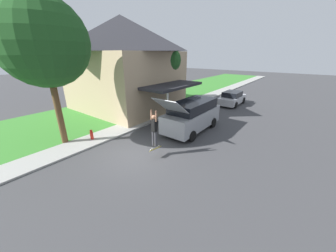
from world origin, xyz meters
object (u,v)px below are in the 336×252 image
lawn_tree_far (164,60)px  car_down_street (232,98)px  suv_parked (192,115)px  skateboarder (154,128)px  skateboard (155,149)px  fire_hydrant (92,134)px  lawn_tree_near (44,43)px

lawn_tree_far → car_down_street: size_ratio=1.46×
lawn_tree_far → suv_parked: bearing=-32.3°
car_down_street → skateboarder: skateboarder is taller
suv_parked → skateboard: suv_parked is taller
suv_parked → skateboard: size_ratio=7.21×
car_down_street → skateboard: bearing=-86.9°
fire_hydrant → lawn_tree_near: bearing=-127.6°
skateboarder → lawn_tree_near: bearing=-157.5°
suv_parked → skateboarder: size_ratio=2.92×
lawn_tree_far → fire_hydrant: (0.96, -8.76, -4.30)m
car_down_street → fire_hydrant: size_ratio=6.56×
lawn_tree_far → suv_parked: size_ratio=1.08×
car_down_street → skateboard: (0.74, -13.80, -0.21)m
fire_hydrant → car_down_street: bearing=75.1°
car_down_street → lawn_tree_far: bearing=-129.2°
skateboard → car_down_street: bearing=93.1°
car_down_street → fire_hydrant: (-3.92, -14.74, -0.29)m
suv_parked → car_down_street: (-0.35, 9.29, -0.47)m
car_down_street → skateboarder: bearing=-87.4°
lawn_tree_near → lawn_tree_far: size_ratio=1.29×
lawn_tree_far → fire_hydrant: bearing=-83.8°
suv_parked → skateboarder: bearing=-86.4°
suv_parked → fire_hydrant: bearing=-128.1°
skateboarder → fire_hydrant: (-4.55, -1.02, -1.24)m
lawn_tree_near → car_down_street: bearing=73.0°
lawn_tree_near → suv_parked: lawn_tree_near is taller
lawn_tree_far → skateboard: bearing=-54.3°
lawn_tree_near → lawn_tree_far: lawn_tree_near is taller
lawn_tree_near → skateboard: bearing=21.5°
suv_parked → car_down_street: bearing=92.2°
skateboard → fire_hydrant: fire_hydrant is taller
lawn_tree_far → lawn_tree_near: bearing=-90.2°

